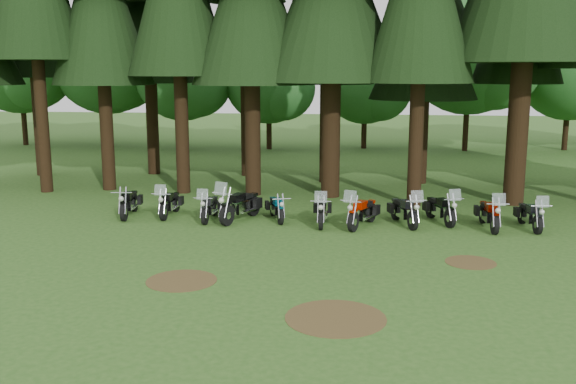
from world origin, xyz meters
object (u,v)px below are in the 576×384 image
object	(u,v)px
motorcycle_0	(129,204)
motorcycle_6	(362,213)
motorcycle_3	(240,206)
motorcycle_9	(489,215)
motorcycle_2	(210,208)
motorcycle_8	(440,210)
motorcycle_5	(322,212)
motorcycle_4	(277,209)
motorcycle_7	(404,212)
motorcycle_10	(530,216)
motorcycle_1	(170,204)

from	to	relation	value
motorcycle_0	motorcycle_6	bearing A→B (deg)	-11.35
motorcycle_3	motorcycle_9	distance (m)	8.49
motorcycle_2	motorcycle_8	distance (m)	8.08
motorcycle_0	motorcycle_5	bearing A→B (deg)	-11.07
motorcycle_0	motorcycle_6	world-z (taller)	motorcycle_6
motorcycle_4	motorcycle_7	size ratio (longest dim) A/B	0.87
motorcycle_6	motorcycle_0	bearing A→B (deg)	-162.11
motorcycle_4	motorcycle_5	xyz separation A→B (m)	(1.64, -0.50, 0.05)
motorcycle_10	motorcycle_3	bearing A→B (deg)	173.79
motorcycle_1	motorcycle_4	bearing A→B (deg)	-1.91
motorcycle_1	motorcycle_2	bearing A→B (deg)	-14.93
motorcycle_0	motorcycle_4	bearing A→B (deg)	-6.87
motorcycle_6	motorcycle_10	distance (m)	5.59
motorcycle_4	motorcycle_10	world-z (taller)	motorcycle_10
motorcycle_3	motorcycle_10	bearing A→B (deg)	21.73
motorcycle_1	motorcycle_4	xyz separation A→B (m)	(3.94, -0.13, -0.04)
motorcycle_6	motorcycle_10	xyz separation A→B (m)	(5.57, 0.40, -0.04)
motorcycle_8	motorcycle_3	bearing A→B (deg)	165.38
motorcycle_1	motorcycle_9	distance (m)	11.19
motorcycle_0	motorcycle_5	world-z (taller)	motorcycle_5
motorcycle_6	motorcycle_8	size ratio (longest dim) A/B	1.02
motorcycle_7	motorcycle_4	bearing A→B (deg)	158.26
motorcycle_2	motorcycle_3	size ratio (longest dim) A/B	0.85
motorcycle_0	motorcycle_3	distance (m)	4.16
motorcycle_10	motorcycle_6	bearing A→B (deg)	177.58
motorcycle_0	motorcycle_6	distance (m)	8.45
motorcycle_4	motorcycle_8	xyz separation A→B (m)	(5.71, 0.29, 0.05)
motorcycle_7	motorcycle_10	bearing A→B (deg)	-19.75
motorcycle_10	motorcycle_0	bearing A→B (deg)	172.76
motorcycle_2	motorcycle_1	bearing A→B (deg)	165.12
motorcycle_0	motorcycle_7	xyz separation A→B (m)	(9.85, -0.13, 0.00)
motorcycle_5	motorcycle_6	size ratio (longest dim) A/B	0.98
motorcycle_5	motorcycle_2	bearing A→B (deg)	175.23
motorcycle_3	motorcycle_6	size ratio (longest dim) A/B	1.10
motorcycle_1	motorcycle_9	size ratio (longest dim) A/B	0.94
motorcycle_10	motorcycle_4	bearing A→B (deg)	171.95
motorcycle_6	motorcycle_7	xyz separation A→B (m)	(1.42, 0.44, -0.01)
motorcycle_3	motorcycle_0	bearing A→B (deg)	-161.73
motorcycle_9	motorcycle_10	size ratio (longest dim) A/B	1.07
motorcycle_0	motorcycle_8	world-z (taller)	motorcycle_8
motorcycle_1	motorcycle_3	xyz separation A→B (m)	(2.69, -0.41, 0.08)
motorcycle_5	motorcycle_10	world-z (taller)	motorcycle_5
motorcycle_4	motorcycle_9	distance (m)	7.25
motorcycle_0	motorcycle_8	xyz separation A→B (m)	(11.12, 0.35, -0.00)
motorcycle_0	motorcycle_8	size ratio (longest dim) A/B	1.04
motorcycle_5	motorcycle_6	distance (m)	1.39
motorcycle_0	motorcycle_7	world-z (taller)	motorcycle_7
motorcycle_4	motorcycle_7	bearing A→B (deg)	-21.85
motorcycle_1	motorcycle_10	bearing A→B (deg)	-1.65
motorcycle_1	motorcycle_2	world-z (taller)	motorcycle_1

